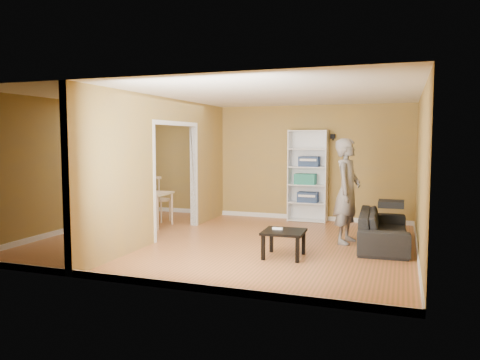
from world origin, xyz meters
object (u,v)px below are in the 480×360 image
object	(u,v)px
person	(347,182)
chair_near	(129,210)
coffee_table	(284,235)
bookshelf	(308,176)
dining_table	(142,196)
chair_left	(112,200)
chair_far	(160,198)
sofa	(384,223)

from	to	relation	value
person	chair_near	bearing A→B (deg)	105.73
chair_near	coffee_table	bearing A→B (deg)	-36.08
person	coffee_table	bearing A→B (deg)	159.51
bookshelf	chair_near	distance (m)	3.99
person	dining_table	distance (m)	4.31
dining_table	chair_left	xyz separation A→B (m)	(-0.71, -0.06, -0.12)
chair_left	chair_far	size ratio (longest dim) A/B	1.02
chair_left	chair_near	world-z (taller)	chair_left
person	chair_far	world-z (taller)	person
sofa	chair_near	distance (m)	4.84
coffee_table	chair_far	size ratio (longest dim) A/B	0.61
chair_far	chair_left	bearing A→B (deg)	50.92
sofa	person	bearing A→B (deg)	86.18
coffee_table	chair_near	bearing A→B (deg)	164.37
sofa	person	distance (m)	0.94
chair_far	person	bearing A→B (deg)	176.05
chair_far	dining_table	bearing A→B (deg)	93.03
coffee_table	chair_left	distance (m)	4.45
chair_left	bookshelf	bearing A→B (deg)	128.41
chair_left	chair_near	xyz separation A→B (m)	(0.79, -0.57, -0.08)
sofa	dining_table	world-z (taller)	sofa
bookshelf	chair_far	bearing A→B (deg)	-159.88
coffee_table	dining_table	world-z (taller)	dining_table
coffee_table	dining_table	bearing A→B (deg)	155.56
dining_table	chair_left	world-z (taller)	chair_left
sofa	coffee_table	size ratio (longest dim) A/B	3.25
chair_near	chair_far	distance (m)	1.28
dining_table	person	bearing A→B (deg)	-2.98
coffee_table	chair_far	world-z (taller)	chair_far
chair_near	chair_far	world-z (taller)	chair_far
chair_near	chair_far	size ratio (longest dim) A/B	0.86
sofa	dining_table	size ratio (longest dim) A/B	1.78
sofa	chair_far	distance (m)	4.94
chair_left	coffee_table	bearing A→B (deg)	82.94
person	bookshelf	world-z (taller)	person
coffee_table	dining_table	distance (m)	3.83
person	sofa	bearing A→B (deg)	-81.22
bookshelf	chair_left	bearing A→B (deg)	-154.45
coffee_table	dining_table	xyz separation A→B (m)	(-3.48, 1.58, 0.29)
dining_table	chair_near	size ratio (longest dim) A/B	1.30
dining_table	chair_far	distance (m)	0.67
sofa	chair_far	bearing A→B (deg)	77.19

